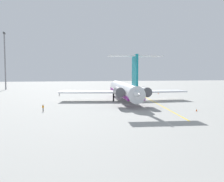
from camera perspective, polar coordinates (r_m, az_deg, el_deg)
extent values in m
plane|color=#9E9E99|center=(85.47, 8.36, -2.20)|extent=(371.99, 371.99, 0.00)
cylinder|color=silver|center=(84.98, 2.65, 0.36)|extent=(42.55, 8.12, 4.51)
cone|color=silver|center=(105.89, 0.86, 1.13)|extent=(5.06, 4.72, 4.33)
cone|color=silver|center=(64.20, 5.59, -0.56)|extent=(6.89, 4.39, 3.84)
cube|color=#7A197F|center=(85.06, 2.64, -0.33)|extent=(41.62, 8.13, 0.99)
cube|color=silver|center=(84.95, -5.25, -0.19)|extent=(10.49, 19.80, 0.45)
cube|color=silver|center=(88.51, 10.03, -0.06)|extent=(7.41, 18.94, 0.45)
cylinder|color=#515156|center=(70.04, 1.57, -0.19)|extent=(5.85, 3.09, 2.62)
cube|color=silver|center=(70.16, 2.21, -0.19)|extent=(3.50, 1.72, 0.54)
cylinder|color=#515156|center=(71.40, 7.35, -0.14)|extent=(5.85, 3.09, 2.62)
cube|color=silver|center=(71.22, 6.74, -0.15)|extent=(3.50, 1.72, 0.54)
cube|color=teal|center=(66.74, 5.13, 4.65)|extent=(6.13, 0.97, 7.99)
cube|color=silver|center=(65.78, 2.11, 7.88)|extent=(4.78, 6.92, 0.32)
cube|color=silver|center=(67.22, 8.28, 7.76)|extent=(4.78, 6.92, 0.32)
cylinder|color=black|center=(97.89, 1.46, -0.33)|extent=(0.50, 0.50, 3.42)
cylinder|color=black|center=(83.26, 0.34, -1.14)|extent=(0.50, 0.50, 3.42)
cylinder|color=black|center=(84.40, 5.21, -1.08)|extent=(0.50, 0.50, 3.42)
cylinder|color=black|center=(105.16, -11.62, -0.81)|extent=(0.10, 0.10, 0.81)
cylinder|color=black|center=(105.25, -11.69, -0.81)|extent=(0.10, 0.10, 0.81)
cylinder|color=#191E4C|center=(105.15, -11.66, -0.42)|extent=(0.27, 0.27, 0.64)
sphere|color=#DBB28E|center=(105.11, -11.66, -0.17)|extent=(0.25, 0.25, 0.25)
cylinder|color=#191E4C|center=(105.04, -11.58, -0.40)|extent=(0.07, 0.07, 0.55)
cylinder|color=#191E4C|center=(105.25, -11.74, -0.40)|extent=(0.07, 0.07, 0.55)
cylinder|color=black|center=(64.31, -15.05, -4.06)|extent=(0.10, 0.10, 0.79)
cylinder|color=black|center=(64.26, -15.17, -4.07)|extent=(0.10, 0.10, 0.79)
cylinder|color=orange|center=(64.19, -15.12, -3.44)|extent=(0.27, 0.27, 0.63)
sphere|color=brown|center=(64.13, -15.13, -3.05)|extent=(0.25, 0.25, 0.25)
cylinder|color=orange|center=(64.24, -14.97, -3.40)|extent=(0.07, 0.07, 0.53)
cylinder|color=orange|center=(64.13, -15.27, -3.42)|extent=(0.07, 0.07, 0.53)
cone|color=#EA590F|center=(65.68, 18.33, -4.06)|extent=(0.40, 0.40, 0.55)
cone|color=#EA590F|center=(113.82, 10.30, -0.48)|extent=(0.40, 0.40, 0.55)
cube|color=gold|center=(88.04, 8.59, -2.01)|extent=(74.60, 11.19, 0.01)
cylinder|color=slate|center=(150.46, -22.74, 6.00)|extent=(0.70, 0.70, 29.96)
cube|color=#424244|center=(151.81, -22.91, 11.84)|extent=(4.00, 0.60, 0.60)
cube|color=#2D2D30|center=(150.31, -23.02, 11.78)|extent=(0.70, 0.50, 0.44)
cube|color=#2D2D30|center=(153.22, -22.79, 11.64)|extent=(0.70, 0.50, 0.44)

